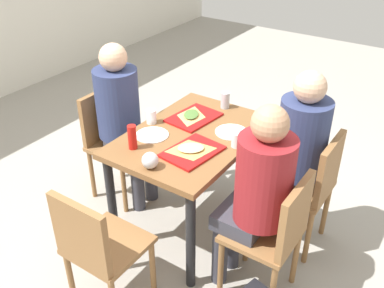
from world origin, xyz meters
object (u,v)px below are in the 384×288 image
object	(u,v)px
paper_plate_near_edge	(231,132)
soda_can	(225,100)
person_in_red	(257,188)
person_far_side	(122,113)
tray_red_far	(194,117)
chair_near_right	(311,184)
person_in_brown_jacket	(296,146)
foil_bundle	(150,160)
paper_plate_center	(152,135)
plastic_cup_b	(237,140)
chair_left_end	(97,246)
tray_red_near	(192,152)
plastic_cup_a	(151,116)
condiment_bottle	(132,137)
chair_far_side	(111,136)
main_table	(192,149)
pizza_slice_a	(191,149)
chair_near_left	(276,231)
pizza_slice_b	(191,115)

from	to	relation	value
paper_plate_near_edge	soda_can	distance (m)	0.38
person_in_red	paper_plate_near_edge	bearing A→B (deg)	43.31
person_far_side	tray_red_far	bearing A→B (deg)	-69.32
chair_near_right	person_in_brown_jacket	distance (m)	0.28
person_in_brown_jacket	foil_bundle	xyz separation A→B (m)	(-0.74, 0.60, 0.07)
chair_near_right	paper_plate_center	size ratio (longest dim) A/B	3.95
person_far_side	plastic_cup_b	world-z (taller)	person_far_side
chair_left_end	tray_red_near	bearing A→B (deg)	-10.16
person_in_brown_jacket	plastic_cup_a	xyz separation A→B (m)	(-0.30, 0.94, 0.07)
paper_plate_near_edge	condiment_bottle	distance (m)	0.67
chair_far_side	plastic_cup_b	world-z (taller)	plastic_cup_b
chair_left_end	tray_red_far	size ratio (longest dim) A/B	2.41
condiment_bottle	paper_plate_near_edge	bearing A→B (deg)	-38.67
main_table	pizza_slice_a	distance (m)	0.27
chair_left_end	paper_plate_center	world-z (taller)	chair_left_end
plastic_cup_a	foil_bundle	size ratio (longest dim) A/B	1.00
chair_near_right	tray_red_far	distance (m)	0.92
chair_near_left	paper_plate_center	bearing A→B (deg)	83.56
chair_far_side	chair_left_end	world-z (taller)	same
chair_near_right	person_in_red	world-z (taller)	person_in_red
soda_can	foil_bundle	distance (m)	0.93
chair_near_left	chair_far_side	distance (m)	1.55
paper_plate_center	pizza_slice_a	bearing A→B (deg)	-94.75
main_table	condiment_bottle	bearing A→B (deg)	149.68
main_table	plastic_cup_a	world-z (taller)	plastic_cup_a
chair_far_side	person_far_side	world-z (taller)	person_far_side
person_far_side	pizza_slice_a	size ratio (longest dim) A/B	4.34
foil_bundle	main_table	bearing A→B (deg)	2.33
main_table	paper_plate_center	distance (m)	0.29
chair_left_end	plastic_cup_b	size ratio (longest dim) A/B	8.69
tray_red_far	chair_left_end	bearing A→B (deg)	-174.22
main_table	paper_plate_center	size ratio (longest dim) A/B	4.98
main_table	foil_bundle	distance (m)	0.49
chair_far_side	pizza_slice_b	xyz separation A→B (m)	(0.19, -0.63, 0.29)
chair_near_right	pizza_slice_b	xyz separation A→B (m)	(-0.09, 0.89, 0.29)
chair_near_left	paper_plate_near_edge	distance (m)	0.76
pizza_slice_a	person_in_red	bearing A→B (deg)	-99.33
chair_left_end	person_far_side	world-z (taller)	person_far_side
chair_left_end	tray_red_far	world-z (taller)	chair_left_end
main_table	plastic_cup_b	xyz separation A→B (m)	(0.03, -0.32, 0.16)
person_in_red	person_far_side	size ratio (longest dim) A/B	1.00
plastic_cup_b	chair_near_right	bearing A→B (deg)	-60.73
chair_left_end	tray_red_far	bearing A→B (deg)	5.78
main_table	chair_near_left	distance (m)	0.82
main_table	soda_can	distance (m)	0.50
chair_left_end	person_in_red	xyz separation A→B (m)	(0.66, -0.62, 0.25)
person_far_side	foil_bundle	size ratio (longest dim) A/B	12.79
pizza_slice_b	person_in_brown_jacket	bearing A→B (deg)	-83.31
chair_near_left	pizza_slice_b	bearing A→B (deg)	62.79
chair_far_side	soda_can	bearing A→B (deg)	-57.92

